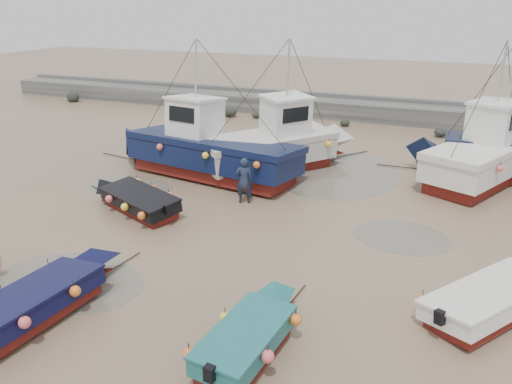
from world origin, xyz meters
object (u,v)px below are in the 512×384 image
dinghy_4 (136,197)px  cabin_boat_0 (201,149)px  person (244,202)px  dinghy_2 (253,330)px  dinghy_1 (40,297)px  dinghy_3 (503,294)px  cabin_boat_2 (505,151)px  cabin_boat_1 (279,143)px  cabin_boat_3 (488,153)px

dinghy_4 → cabin_boat_0: 4.82m
cabin_boat_0 → person: cabin_boat_0 is taller
dinghy_4 → dinghy_2: bearing=-106.3°
dinghy_2 → dinghy_1: bearing=-166.4°
cabin_boat_0 → dinghy_3: bearing=-109.9°
dinghy_4 → cabin_boat_2: size_ratio=0.59×
dinghy_2 → cabin_boat_2: cabin_boat_2 is taller
cabin_boat_0 → cabin_boat_1: 3.75m
dinghy_2 → person: 9.32m
cabin_boat_0 → person: size_ratio=5.98×
dinghy_3 → cabin_boat_3: size_ratio=0.63×
dinghy_2 → cabin_boat_0: cabin_boat_0 is taller
dinghy_4 → cabin_boat_0: (0.51, 4.73, 0.75)m
person → cabin_boat_0: bearing=-60.3°
dinghy_3 → person: size_ratio=2.98×
dinghy_4 → dinghy_1: bearing=-142.4°
dinghy_4 → cabin_boat_1: size_ratio=0.67×
dinghy_1 → dinghy_3: (11.38, 4.63, -0.01)m
cabin_boat_1 → cabin_boat_3: same height
cabin_boat_0 → dinghy_4: bearing=-176.9°
dinghy_2 → cabin_boat_2: 16.79m
cabin_boat_1 → person: size_ratio=4.39×
dinghy_3 → person: 10.47m
cabin_boat_1 → person: bearing=-50.8°
cabin_boat_2 → cabin_boat_3: same height
dinghy_3 → dinghy_4: (-13.13, 2.31, 0.01)m
dinghy_3 → cabin_boat_2: bearing=122.6°
cabin_boat_0 → cabin_boat_3: (12.51, 3.98, 0.07)m
person → dinghy_3: bearing=131.5°
cabin_boat_0 → cabin_boat_3: 13.13m
cabin_boat_3 → cabin_boat_1: bearing=-142.1°
dinghy_1 → person: size_ratio=3.26×
dinghy_1 → dinghy_4: 7.15m
dinghy_3 → cabin_boat_2: size_ratio=0.60×
cabin_boat_1 → cabin_boat_2: same height
cabin_boat_2 → cabin_boat_3: 0.96m
cabin_boat_0 → person: bearing=-118.4°
dinghy_4 → cabin_boat_0: size_ratio=0.49×
dinghy_4 → cabin_boat_3: size_ratio=0.63×
dinghy_2 → cabin_boat_1: (-3.89, 13.07, 0.78)m
cabin_boat_2 → person: cabin_boat_2 is taller
dinghy_1 → cabin_boat_2: bearing=60.7°
dinghy_4 → cabin_boat_2: (13.76, 9.33, 0.81)m
dinghy_1 → cabin_boat_1: size_ratio=0.74×
dinghy_1 → dinghy_3: 12.29m
cabin_boat_1 → person: 4.77m
person → cabin_boat_1: bearing=-111.4°
cabin_boat_2 → dinghy_1: bearing=142.9°
cabin_boat_3 → person: size_ratio=4.70×
cabin_boat_3 → person: bearing=-118.7°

